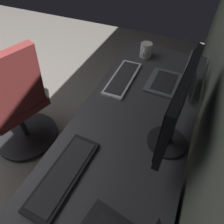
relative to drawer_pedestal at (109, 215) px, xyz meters
The scene contains 8 objects.
desk 0.39m from the drawer_pedestal, behind, with size 2.09×0.64×0.73m.
drawer_pedestal is the anchor object (origin of this frame).
monitor_primary 0.73m from the drawer_pedestal, 151.69° to the left, with size 0.48×0.20×0.43m.
laptop_left 0.92m from the drawer_pedestal, behind, with size 0.29×0.31×0.20m.
keyboard_main 0.44m from the drawer_pedestal, 81.15° to the right, with size 0.42×0.15×0.02m.
keyboard_spare 0.86m from the drawer_pedestal, 163.47° to the right, with size 0.42×0.14×0.02m.
coffee_mug 1.18m from the drawer_pedestal, behind, with size 0.13×0.09×0.11m.
office_chair 1.06m from the drawer_pedestal, 112.23° to the right, with size 0.56×0.60×0.97m.
Camera 1 is at (0.57, 2.18, 1.58)m, focal length 32.29 mm.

